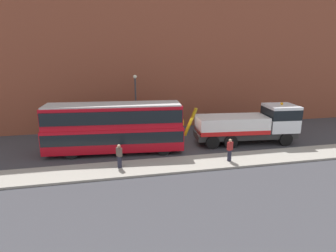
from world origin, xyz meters
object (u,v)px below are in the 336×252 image
object	(u,v)px
pedestrian_bystander	(230,150)
street_lamp	(136,99)
recovery_tow_truck	(251,124)
pedestrian_onlooker	(119,156)
double_decker_bus	(114,126)

from	to	relation	value
pedestrian_bystander	street_lamp	bearing A→B (deg)	6.13
recovery_tow_truck	pedestrian_onlooker	xyz separation A→B (m)	(-11.80, -3.51, -0.77)
pedestrian_bystander	street_lamp	distance (m)	11.32
street_lamp	pedestrian_onlooker	bearing A→B (deg)	-103.48
recovery_tow_truck	street_lamp	bearing A→B (deg)	156.36
double_decker_bus	street_lamp	xyz separation A→B (m)	(2.30, 5.30, 1.24)
recovery_tow_truck	pedestrian_onlooker	world-z (taller)	recovery_tow_truck
pedestrian_bystander	street_lamp	xyz separation A→B (m)	(-5.94, 9.31, 2.49)
recovery_tow_truck	pedestrian_onlooker	bearing A→B (deg)	-158.18
recovery_tow_truck	pedestrian_bystander	distance (m)	5.51
pedestrian_onlooker	pedestrian_bystander	distance (m)	8.08
recovery_tow_truck	double_decker_bus	bearing A→B (deg)	-174.96
recovery_tow_truck	pedestrian_bystander	size ratio (longest dim) A/B	5.98
recovery_tow_truck	pedestrian_onlooker	size ratio (longest dim) A/B	5.98
double_decker_bus	pedestrian_bystander	xyz separation A→B (m)	(8.24, -4.01, -1.25)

